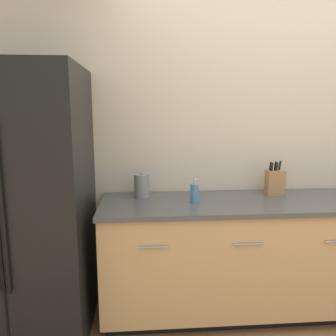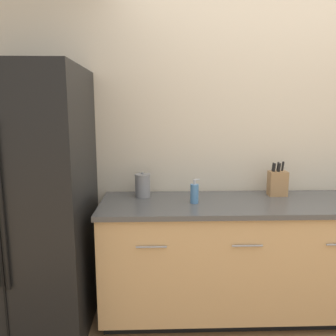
{
  "view_description": "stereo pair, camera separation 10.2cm",
  "coord_description": "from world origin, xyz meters",
  "views": [
    {
      "loc": [
        -1.02,
        -1.31,
        1.55
      ],
      "look_at": [
        -0.85,
        0.99,
        1.15
      ],
      "focal_mm": 35.0,
      "sensor_mm": 36.0,
      "label": 1
    },
    {
      "loc": [
        -0.92,
        -1.31,
        1.55
      ],
      "look_at": [
        -0.85,
        0.99,
        1.15
      ],
      "focal_mm": 35.0,
      "sensor_mm": 36.0,
      "label": 2
    }
  ],
  "objects": [
    {
      "name": "knife_block",
      "position": [
        0.01,
        1.14,
        1.0
      ],
      "size": [
        0.14,
        0.09,
        0.27
      ],
      "color": "#A87A4C",
      "rests_on": "counter_unit"
    },
    {
      "name": "wall_back",
      "position": [
        0.0,
        1.33,
        1.3
      ],
      "size": [
        10.0,
        0.05,
        2.6
      ],
      "color": "beige",
      "rests_on": "ground_plane"
    },
    {
      "name": "soap_dispenser",
      "position": [
        -0.66,
        0.95,
        0.97
      ],
      "size": [
        0.07,
        0.06,
        0.18
      ],
      "color": "#4C7FB2",
      "rests_on": "counter_unit"
    },
    {
      "name": "steel_canister",
      "position": [
        -1.04,
        1.14,
        0.98
      ],
      "size": [
        0.12,
        0.12,
        0.19
      ],
      "color": "gray",
      "rests_on": "counter_unit"
    },
    {
      "name": "refrigerator",
      "position": [
        -1.84,
        0.91,
        0.92
      ],
      "size": [
        0.86,
        0.81,
        1.84
      ],
      "color": "black",
      "rests_on": "ground_plane"
    },
    {
      "name": "counter_unit",
      "position": [
        -0.03,
        0.99,
        0.45
      ],
      "size": [
        2.61,
        0.64,
        0.9
      ],
      "color": "black",
      "rests_on": "ground_plane"
    }
  ]
}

